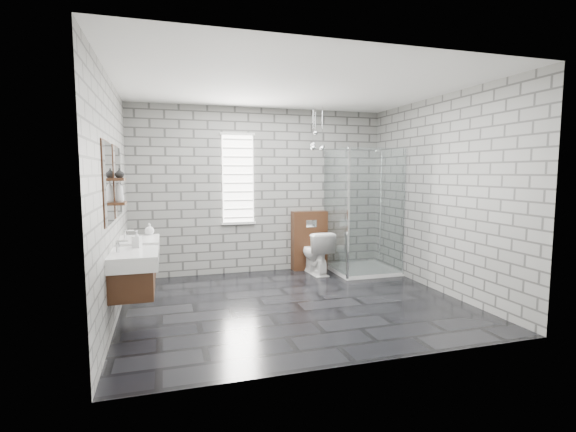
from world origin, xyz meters
name	(u,v)px	position (x,y,z in m)	size (l,w,h in m)	color
floor	(294,303)	(0.00, 0.00, -0.01)	(4.20, 3.60, 0.02)	black
ceiling	(295,85)	(0.00, 0.00, 2.71)	(4.20, 3.60, 0.02)	white
wall_back	(262,191)	(0.00, 1.81, 1.35)	(4.20, 0.02, 2.70)	gray
wall_front	(360,209)	(0.00, -1.81, 1.35)	(4.20, 0.02, 2.70)	gray
wall_left	(112,200)	(-2.11, 0.00, 1.35)	(0.02, 3.60, 2.70)	gray
wall_right	(439,194)	(2.11, 0.00, 1.35)	(0.02, 3.60, 2.70)	gray
vanity_left	(130,261)	(-1.91, -0.48, 0.76)	(0.47, 0.70, 1.57)	#472715
vanity_right	(136,246)	(-1.91, 0.40, 0.76)	(0.47, 0.70, 1.57)	#472715
shelf_lower	(119,203)	(-2.03, -0.05, 1.32)	(0.14, 0.30, 0.03)	#472715
shelf_upper	(118,179)	(-2.03, -0.05, 1.58)	(0.14, 0.30, 0.03)	#472715
window	(238,179)	(-0.40, 1.78, 1.55)	(0.56, 0.05, 1.48)	white
cistern_panel	(309,240)	(0.80, 1.70, 0.50)	(0.60, 0.20, 1.00)	#472715
flush_plate	(311,224)	(0.80, 1.60, 0.80)	(0.18, 0.01, 0.12)	silver
shower_enclosure	(360,243)	(1.50, 1.18, 0.50)	(1.00, 1.00, 2.03)	white
pendant_cluster	(317,144)	(0.81, 1.37, 2.11)	(0.27, 0.24, 0.71)	silver
toilet	(316,252)	(0.80, 1.37, 0.35)	(0.39, 0.69, 0.71)	white
soap_bottle_a	(137,239)	(-1.85, -0.23, 0.94)	(0.08, 0.08, 0.18)	#B2B2B2
soap_bottle_b	(149,229)	(-1.75, 0.70, 0.93)	(0.12, 0.12, 0.15)	#B2B2B2
soap_bottle_c	(119,191)	(-2.02, -0.09, 1.45)	(0.09, 0.09, 0.23)	#B2B2B2
vase	(119,173)	(-2.02, 0.01, 1.65)	(0.10, 0.10, 0.11)	#B2B2B2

